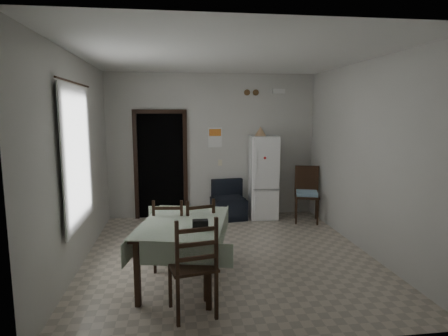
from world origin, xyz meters
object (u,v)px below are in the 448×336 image
(dining_table, at_px, (184,251))
(dining_chair_far_left, at_px, (170,233))
(fridge, at_px, (263,177))
(navy_seat, at_px, (229,200))
(corner_chair, at_px, (307,195))
(dining_chair_near_head, at_px, (192,264))
(dining_chair_far_right, at_px, (197,232))

(dining_table, distance_m, dining_chair_far_left, 0.50)
(fridge, distance_m, dining_chair_far_left, 2.94)
(navy_seat, distance_m, corner_chair, 1.54)
(navy_seat, height_order, dining_chair_far_left, dining_chair_far_left)
(fridge, relative_size, dining_chair_far_left, 1.68)
(fridge, bearing_deg, dining_chair_near_head, -110.71)
(fridge, height_order, dining_chair_far_left, fridge)
(fridge, bearing_deg, dining_chair_far_right, -119.24)
(fridge, distance_m, dining_chair_near_head, 3.86)
(corner_chair, relative_size, dining_chair_near_head, 0.99)
(navy_seat, distance_m, dining_chair_far_left, 2.54)
(navy_seat, bearing_deg, corner_chair, -22.76)
(fridge, xyz_separation_m, dining_chair_near_head, (-1.60, -3.50, -0.29))
(dining_chair_far_left, distance_m, dining_chair_far_right, 0.37)
(navy_seat, height_order, corner_chair, corner_chair)
(corner_chair, bearing_deg, dining_chair_near_head, -110.58)
(dining_table, bearing_deg, fridge, 71.16)
(fridge, height_order, navy_seat, fridge)
(navy_seat, height_order, dining_chair_far_right, dining_chair_far_right)
(dining_chair_far_right, bearing_deg, fridge, -137.85)
(navy_seat, bearing_deg, fridge, -7.66)
(fridge, bearing_deg, navy_seat, -176.13)
(fridge, height_order, dining_table, fridge)
(corner_chair, bearing_deg, navy_seat, -178.16)
(fridge, bearing_deg, dining_table, -117.55)
(corner_chair, height_order, dining_chair_far_right, corner_chair)
(dining_chair_far_left, distance_m, dining_chair_near_head, 1.25)
(corner_chair, xyz_separation_m, dining_table, (-2.44, -2.32, -0.14))
(navy_seat, xyz_separation_m, dining_table, (-0.96, -2.72, 0.01))
(dining_table, xyz_separation_m, dining_chair_far_left, (-0.18, 0.45, 0.10))
(corner_chair, xyz_separation_m, dining_chair_far_left, (-2.62, -1.87, -0.04))
(dining_chair_far_left, relative_size, dining_chair_near_head, 0.91)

